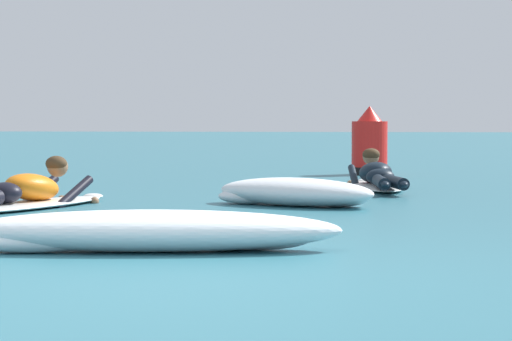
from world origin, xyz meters
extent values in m
plane|color=#2D6B7A|center=(0.00, 10.00, 0.00)|extent=(120.00, 120.00, 0.00)
ellipsoid|color=white|center=(-2.19, 4.18, 0.04)|extent=(1.23, 2.32, 0.07)
ellipsoid|color=white|center=(-1.87, 5.20, 0.05)|extent=(0.26, 0.25, 0.06)
ellipsoid|color=orange|center=(-2.18, 4.22, 0.20)|extent=(0.59, 0.79, 0.35)
ellipsoid|color=black|center=(-2.30, 3.84, 0.17)|extent=(0.41, 0.37, 0.20)
cylinder|color=black|center=(-2.27, 4.66, 0.12)|extent=(0.26, 0.59, 0.34)
sphere|color=#8C6647|center=(-2.16, 5.03, 0.02)|extent=(0.09, 0.09, 0.09)
cylinder|color=black|center=(-1.86, 4.51, 0.12)|extent=(0.26, 0.59, 0.34)
sphere|color=#8C6647|center=(-1.75, 4.86, 0.02)|extent=(0.09, 0.09, 0.09)
sphere|color=#8C6647|center=(-2.06, 4.61, 0.38)|extent=(0.21, 0.21, 0.21)
ellipsoid|color=#47331E|center=(-2.06, 4.59, 0.41)|extent=(0.27, 0.26, 0.16)
ellipsoid|color=white|center=(1.01, 7.49, 0.04)|extent=(0.93, 2.03, 0.07)
ellipsoid|color=white|center=(0.85, 8.41, 0.05)|extent=(0.24, 0.24, 0.06)
ellipsoid|color=black|center=(1.00, 7.54, 0.20)|extent=(0.52, 0.74, 0.35)
ellipsoid|color=black|center=(1.08, 7.15, 0.17)|extent=(0.39, 0.34, 0.20)
cylinder|color=black|center=(1.10, 6.57, 0.14)|extent=(0.24, 0.86, 0.14)
ellipsoid|color=black|center=(1.16, 6.15, 0.14)|extent=(0.14, 0.23, 0.08)
cylinder|color=black|center=(1.26, 6.60, 0.14)|extent=(0.34, 0.86, 0.14)
ellipsoid|color=black|center=(1.36, 6.19, 0.14)|extent=(0.14, 0.23, 0.08)
cylinder|color=black|center=(0.72, 7.87, 0.12)|extent=(0.19, 0.55, 0.32)
sphere|color=#8C6647|center=(0.65, 8.23, 0.02)|extent=(0.09, 0.09, 0.09)
cylinder|color=black|center=(1.16, 7.93, 0.12)|extent=(0.19, 0.55, 0.32)
sphere|color=#8C6647|center=(1.09, 8.27, 0.02)|extent=(0.09, 0.09, 0.09)
sphere|color=#8C6647|center=(0.93, 7.94, 0.38)|extent=(0.21, 0.21, 0.21)
ellipsoid|color=#47331E|center=(0.94, 7.92, 0.41)|extent=(0.25, 0.24, 0.16)
ellipsoid|color=white|center=(0.31, 4.83, 0.14)|extent=(1.83, 1.29, 0.28)
ellipsoid|color=white|center=(0.74, 4.74, 0.10)|extent=(0.63, 0.36, 0.20)
ellipsoid|color=white|center=(-0.19, 4.97, 0.08)|extent=(0.64, 0.39, 0.15)
ellipsoid|color=white|center=(-0.21, 1.09, 0.14)|extent=(2.54, 0.93, 0.27)
ellipsoid|color=white|center=(0.39, 1.27, 0.09)|extent=(0.92, 0.38, 0.19)
ellipsoid|color=white|center=(-0.94, 0.92, 0.07)|extent=(0.93, 0.46, 0.15)
cylinder|color=red|center=(0.79, 10.95, 0.41)|extent=(0.56, 0.56, 0.83)
cone|color=red|center=(0.79, 10.95, 0.95)|extent=(0.39, 0.39, 0.24)
cylinder|color=black|center=(0.79, 10.95, 0.06)|extent=(0.58, 0.58, 0.12)
camera|label=1|loc=(1.47, -5.49, 0.85)|focal=73.91mm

